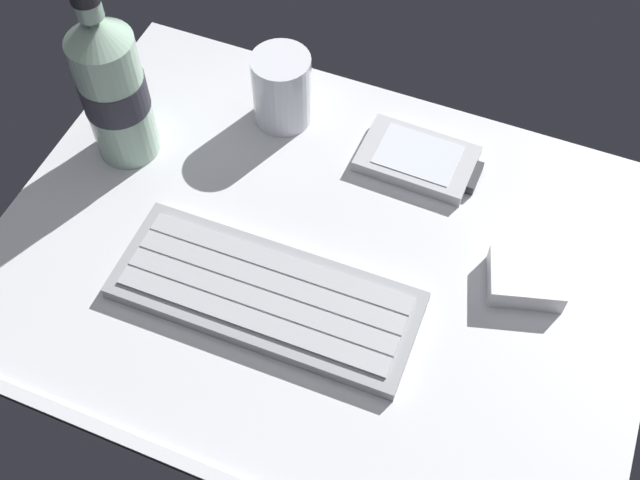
{
  "coord_description": "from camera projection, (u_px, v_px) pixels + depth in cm",
  "views": [
    {
      "loc": [
        15.63,
        -38.56,
        64.99
      ],
      "look_at": [
        0.0,
        0.0,
        3.0
      ],
      "focal_mm": 44.04,
      "sensor_mm": 36.0,
      "label": 1
    }
  ],
  "objects": [
    {
      "name": "charger_block",
      "position": [
        526.0,
        278.0,
        0.74
      ],
      "size": [
        8.27,
        7.31,
        2.4
      ],
      "primitive_type": "cube",
      "rotation": [
        0.0,
        0.0,
        0.28
      ],
      "color": "white",
      "rests_on": "ground_plane"
    },
    {
      "name": "handheld_device",
      "position": [
        418.0,
        159.0,
        0.83
      ],
      "size": [
        12.95,
        7.93,
        1.5
      ],
      "color": "#B7BABF",
      "rests_on": "ground_plane"
    },
    {
      "name": "ground_plane",
      "position": [
        319.0,
        264.0,
        0.78
      ],
      "size": [
        64.0,
        48.0,
        2.8
      ],
      "color": "silver"
    },
    {
      "name": "juice_cup",
      "position": [
        282.0,
        91.0,
        0.84
      ],
      "size": [
        6.4,
        6.4,
        8.5
      ],
      "color": "silver",
      "rests_on": "ground_plane"
    },
    {
      "name": "water_bottle",
      "position": [
        113.0,
        87.0,
        0.78
      ],
      "size": [
        6.73,
        6.73,
        20.8
      ],
      "color": "#9EC1A8",
      "rests_on": "ground_plane"
    },
    {
      "name": "keyboard",
      "position": [
        266.0,
        295.0,
        0.74
      ],
      "size": [
        29.14,
        11.37,
        1.7
      ],
      "color": "#93969B",
      "rests_on": "ground_plane"
    }
  ]
}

